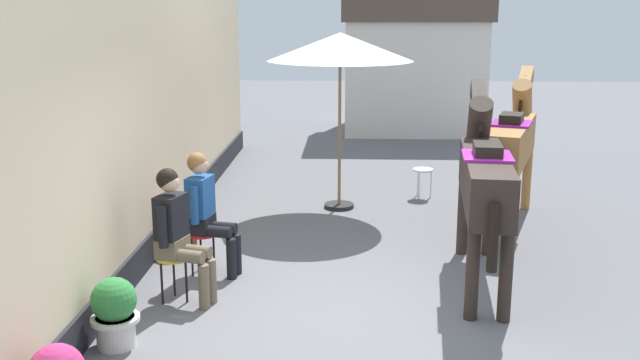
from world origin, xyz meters
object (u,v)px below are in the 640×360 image
object	(u,v)px
saddled_horse_near	(484,177)
flower_planter_inner_near	(115,311)
flower_planter_farthest	(182,225)
saddled_horse_far	(512,141)
spare_stool_white	(423,173)
cafe_parasol	(340,48)
seated_visitor_far	(206,207)
seated_visitor_near	(177,229)

from	to	relation	value
saddled_horse_near	flower_planter_inner_near	size ratio (longest dim) A/B	4.68
flower_planter_farthest	saddled_horse_far	bearing A→B (deg)	18.13
saddled_horse_far	spare_stool_white	size ratio (longest dim) A/B	6.27
saddled_horse_far	flower_planter_inner_near	bearing A→B (deg)	-136.95
saddled_horse_near	flower_planter_inner_near	bearing A→B (deg)	-152.85
saddled_horse_near	cafe_parasol	size ratio (longest dim) A/B	1.16
saddled_horse_far	flower_planter_farthest	xyz separation A→B (m)	(-4.24, -1.39, -0.82)
saddled_horse_far	flower_planter_farthest	world-z (taller)	saddled_horse_far
seated_visitor_far	cafe_parasol	xyz separation A→B (m)	(1.43, 2.83, 1.59)
spare_stool_white	saddled_horse_near	bearing A→B (deg)	-85.23
seated_visitor_far	spare_stool_white	bearing A→B (deg)	52.00
flower_planter_farthest	cafe_parasol	world-z (taller)	cafe_parasol
flower_planter_farthest	seated_visitor_far	bearing A→B (deg)	-58.93
flower_planter_inner_near	spare_stool_white	bearing A→B (deg)	59.02
flower_planter_farthest	cafe_parasol	bearing A→B (deg)	47.79
seated_visitor_far	cafe_parasol	distance (m)	3.54
saddled_horse_near	spare_stool_white	bearing A→B (deg)	94.77
cafe_parasol	spare_stool_white	bearing A→B (deg)	27.11
flower_planter_farthest	cafe_parasol	distance (m)	3.46
saddled_horse_near	cafe_parasol	bearing A→B (deg)	119.13
flower_planter_farthest	spare_stool_white	bearing A→B (deg)	40.73
saddled_horse_far	flower_planter_farthest	size ratio (longest dim) A/B	4.51
cafe_parasol	saddled_horse_far	bearing A→B (deg)	-16.30
flower_planter_inner_near	seated_visitor_far	bearing A→B (deg)	75.75
saddled_horse_near	spare_stool_white	distance (m)	3.63
seated_visitor_near	saddled_horse_far	bearing A→B (deg)	36.97
flower_planter_farthest	cafe_parasol	xyz separation A→B (m)	(1.88, 2.08, 2.03)
seated_visitor_near	saddled_horse_far	distance (m)	4.91
saddled_horse_near	saddled_horse_far	distance (m)	2.31
flower_planter_inner_near	cafe_parasol	bearing A→B (deg)	67.87
saddled_horse_near	saddled_horse_far	world-z (taller)	same
saddled_horse_far	spare_stool_white	xyz separation A→B (m)	(-1.05, 1.36, -0.76)
flower_planter_farthest	spare_stool_white	size ratio (longest dim) A/B	1.39
saddled_horse_far	seated_visitor_near	bearing A→B (deg)	-143.03
seated_visitor_far	flower_planter_inner_near	bearing A→B (deg)	-104.25
seated_visitor_far	flower_planter_farthest	xyz separation A→B (m)	(-0.45, 0.75, -0.44)
seated_visitor_far	cafe_parasol	world-z (taller)	cafe_parasol
seated_visitor_far	spare_stool_white	distance (m)	4.45
seated_visitor_near	seated_visitor_far	xyz separation A→B (m)	(0.13, 0.81, 0.00)
saddled_horse_far	flower_planter_inner_near	distance (m)	5.87
cafe_parasol	seated_visitor_near	bearing A→B (deg)	-113.21
saddled_horse_near	flower_planter_farthest	xyz separation A→B (m)	(-3.48, 0.79, -0.82)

